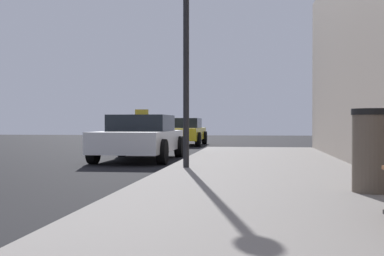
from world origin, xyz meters
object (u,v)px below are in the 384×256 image
trash_bin (373,150)px  street_lamp (186,22)px  car_white (140,137)px  car_yellow (182,131)px

trash_bin → street_lamp: size_ratio=0.25×
street_lamp → car_white: (-1.84, 3.87, -2.42)m
car_white → car_yellow: 9.49m
trash_bin → car_yellow: 17.38m
street_lamp → trash_bin: bearing=-48.7°
trash_bin → car_yellow: (-4.95, 16.66, -0.05)m
trash_bin → car_white: 8.59m
street_lamp → car_white: size_ratio=0.97×
car_yellow → street_lamp: bearing=98.7°
car_white → street_lamp: bearing=115.4°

